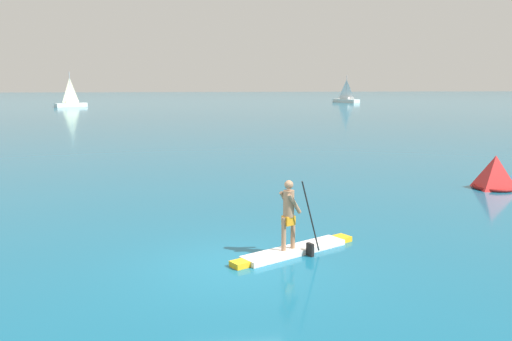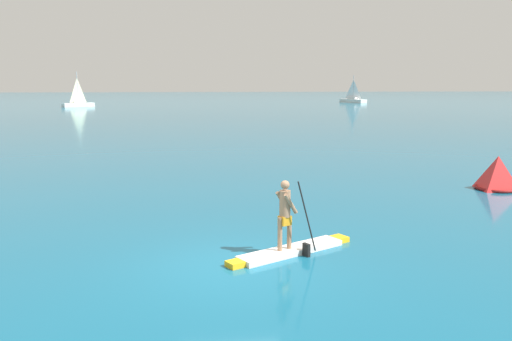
{
  "view_description": "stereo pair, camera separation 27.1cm",
  "coord_description": "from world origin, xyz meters",
  "views": [
    {
      "loc": [
        -1.08,
        -11.13,
        4.05
      ],
      "look_at": [
        1.31,
        6.47,
        1.06
      ],
      "focal_mm": 36.67,
      "sensor_mm": 36.0,
      "label": 1
    },
    {
      "loc": [
        -0.81,
        -11.16,
        4.05
      ],
      "look_at": [
        1.31,
        6.47,
        1.06
      ],
      "focal_mm": 36.67,
      "sensor_mm": 36.0,
      "label": 2
    }
  ],
  "objects": [
    {
      "name": "paddleboarder_mid_center",
      "position": [
        1.44,
        0.7,
        0.34
      ],
      "size": [
        3.32,
        2.08,
        1.85
      ],
      "rotation": [
        0.0,
        0.0,
        0.51
      ],
      "color": "white",
      "rests_on": "ground"
    },
    {
      "name": "sailboat_left_horizon",
      "position": [
        -20.09,
        80.89,
        0.77
      ],
      "size": [
        5.02,
        4.32,
        5.86
      ],
      "rotation": [
        0.0,
        0.0,
        0.67
      ],
      "color": "white",
      "rests_on": "ground"
    },
    {
      "name": "sailboat_right_horizon",
      "position": [
        31.77,
        93.37,
        0.65
      ],
      "size": [
        4.42,
        6.16,
        5.52
      ],
      "rotation": [
        0.0,
        0.0,
        5.2
      ],
      "color": "white",
      "rests_on": "ground"
    },
    {
      "name": "ground",
      "position": [
        0.0,
        0.0,
        0.0
      ],
      "size": [
        440.0,
        440.0,
        0.0
      ],
      "primitive_type": "plane",
      "color": "#145B7A"
    },
    {
      "name": "race_marker_buoy",
      "position": [
        10.71,
        7.27,
        0.58
      ],
      "size": [
        1.85,
        1.85,
        1.3
      ],
      "color": "red",
      "rests_on": "ground"
    }
  ]
}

